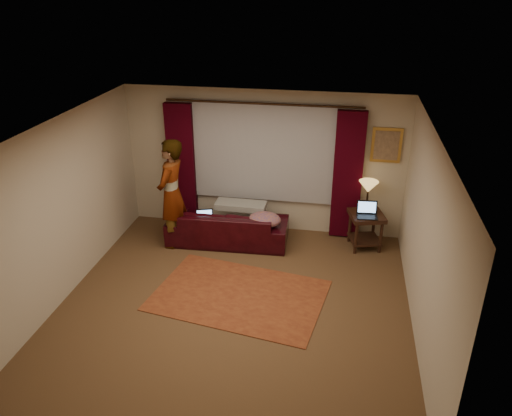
{
  "coord_description": "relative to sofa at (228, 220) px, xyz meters",
  "views": [
    {
      "loc": [
        1.37,
        -5.82,
        4.37
      ],
      "look_at": [
        0.1,
        1.2,
        1.0
      ],
      "focal_mm": 35.0,
      "sensor_mm": 36.0,
      "label": 1
    }
  ],
  "objects": [
    {
      "name": "picture_frame",
      "position": [
        2.62,
        0.65,
        1.32
      ],
      "size": [
        0.5,
        0.04,
        0.6
      ],
      "primitive_type": "cube",
      "color": "#BC8938",
      "rests_on": "wall_back"
    },
    {
      "name": "wall_left",
      "position": [
        -1.98,
        -1.82,
        0.87
      ],
      "size": [
        0.02,
        5.0,
        2.6
      ],
      "primitive_type": "cube",
      "color": "#BEB098",
      "rests_on": "ground"
    },
    {
      "name": "area_rug",
      "position": [
        0.54,
        -1.6,
        -0.42
      ],
      "size": [
        2.71,
        2.03,
        0.01
      ],
      "primitive_type": "cube",
      "rotation": [
        0.0,
        0.0,
        -0.16
      ],
      "color": "brown",
      "rests_on": "floor"
    },
    {
      "name": "wall_front",
      "position": [
        0.52,
        -4.32,
        0.87
      ],
      "size": [
        5.0,
        0.02,
        2.6
      ],
      "primitive_type": "cube",
      "color": "#BEB098",
      "rests_on": "ground"
    },
    {
      "name": "end_table",
      "position": [
        2.39,
        0.23,
        -0.1
      ],
      "size": [
        0.68,
        0.68,
        0.64
      ],
      "primitive_type": "cube",
      "rotation": [
        0.0,
        0.0,
        0.26
      ],
      "color": "black",
      "rests_on": "floor"
    },
    {
      "name": "laptop_table",
      "position": [
        2.39,
        0.11,
        0.34
      ],
      "size": [
        0.37,
        0.39,
        0.25
      ],
      "primitive_type": null,
      "rotation": [
        0.0,
        0.0,
        0.08
      ],
      "color": "black",
      "rests_on": "end_table"
    },
    {
      "name": "laptop_sofa",
      "position": [
        -0.36,
        -0.2,
        0.11
      ],
      "size": [
        0.38,
        0.39,
        0.21
      ],
      "primitive_type": null,
      "rotation": [
        0.0,
        0.0,
        0.31
      ],
      "color": "black",
      "rests_on": "sofa"
    },
    {
      "name": "drape_left",
      "position": [
        -0.98,
        0.57,
        0.75
      ],
      "size": [
        0.5,
        0.14,
        2.3
      ],
      "primitive_type": "cube",
      "color": "black",
      "rests_on": "floor"
    },
    {
      "name": "wall_back",
      "position": [
        0.52,
        0.68,
        0.87
      ],
      "size": [
        5.0,
        0.02,
        2.6
      ],
      "primitive_type": "cube",
      "color": "#BEB098",
      "rests_on": "ground"
    },
    {
      "name": "floor",
      "position": [
        0.52,
        -1.82,
        -0.43
      ],
      "size": [
        5.0,
        5.0,
        0.01
      ],
      "primitive_type": "cube",
      "color": "brown",
      "rests_on": "ground"
    },
    {
      "name": "person",
      "position": [
        -0.91,
        -0.25,
        0.54
      ],
      "size": [
        0.62,
        0.62,
        1.93
      ],
      "primitive_type": "imported",
      "rotation": [
        0.0,
        0.0,
        -1.67
      ],
      "color": "gray",
      "rests_on": "floor"
    },
    {
      "name": "curtain_rod",
      "position": [
        0.52,
        0.57,
        1.95
      ],
      "size": [
        0.04,
        0.04,
        3.4
      ],
      "primitive_type": "cylinder",
      "color": "black",
      "rests_on": "wall_back"
    },
    {
      "name": "sheer_curtain",
      "position": [
        0.52,
        0.62,
        1.07
      ],
      "size": [
        2.5,
        0.05,
        1.8
      ],
      "primitive_type": "cube",
      "color": "#9C9BA3",
      "rests_on": "wall_back"
    },
    {
      "name": "ceiling",
      "position": [
        0.52,
        -1.82,
        2.17
      ],
      "size": [
        5.0,
        5.0,
        0.02
      ],
      "primitive_type": "cube",
      "color": "silver",
      "rests_on": "ground"
    },
    {
      "name": "throw_blanket",
      "position": [
        0.19,
        0.21,
        0.44
      ],
      "size": [
        0.9,
        0.37,
        0.11
      ],
      "primitive_type": "cube",
      "rotation": [
        0.0,
        0.0,
        -0.01
      ],
      "color": "gray",
      "rests_on": "sofa"
    },
    {
      "name": "wall_right",
      "position": [
        3.02,
        -1.82,
        0.87
      ],
      "size": [
        0.02,
        5.0,
        2.6
      ],
      "primitive_type": "cube",
      "color": "#BEB098",
      "rests_on": "ground"
    },
    {
      "name": "drape_right",
      "position": [
        2.02,
        0.57,
        0.75
      ],
      "size": [
        0.5,
        0.14,
        2.3
      ],
      "primitive_type": "cube",
      "color": "black",
      "rests_on": "floor"
    },
    {
      "name": "clothing_pile",
      "position": [
        0.68,
        -0.12,
        0.12
      ],
      "size": [
        0.63,
        0.52,
        0.24
      ],
      "primitive_type": "ellipsoid",
      "rotation": [
        0.0,
        0.0,
        0.16
      ],
      "color": "#7F4F59",
      "rests_on": "sofa"
    },
    {
      "name": "tiffany_lamp",
      "position": [
        2.38,
        0.4,
        0.48
      ],
      "size": [
        0.46,
        0.46,
        0.53
      ],
      "primitive_type": null,
      "rotation": [
        0.0,
        0.0,
        0.56
      ],
      "color": "olive",
      "rests_on": "end_table"
    },
    {
      "name": "sofa",
      "position": [
        0.0,
        0.0,
        0.0
      ],
      "size": [
        2.15,
        1.01,
        0.85
      ],
      "primitive_type": "imported",
      "rotation": [
        0.0,
        0.0,
        3.19
      ],
      "color": "black",
      "rests_on": "floor"
    }
  ]
}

